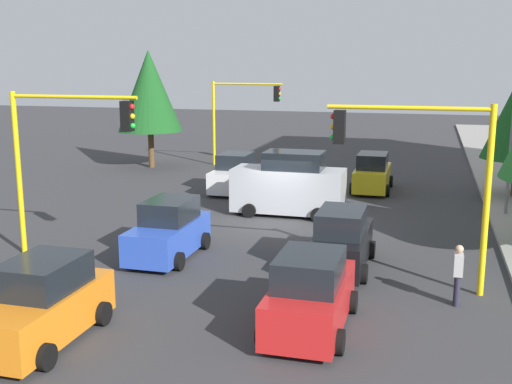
{
  "coord_description": "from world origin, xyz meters",
  "views": [
    {
      "loc": [
        23.98,
        5.86,
        6.49
      ],
      "look_at": [
        -0.67,
        -0.99,
        1.2
      ],
      "focal_mm": 43.9,
      "sensor_mm": 36.0,
      "label": 1
    }
  ],
  "objects_px": {
    "delivery_van_silver": "(289,186)",
    "car_white": "(235,175)",
    "traffic_signal_near_left": "(420,159)",
    "traffic_signal_far_right": "(241,106)",
    "car_orange": "(42,305)",
    "traffic_signal_near_right": "(64,142)",
    "tree_opposite_side": "(149,91)",
    "pedestrian_crossing": "(458,273)",
    "car_red": "(310,295)",
    "car_black": "(342,241)",
    "car_blue": "(169,231)",
    "car_yellow": "(372,174)"
  },
  "relations": [
    {
      "from": "car_white",
      "to": "car_red",
      "type": "bearing_deg",
      "value": 23.71
    },
    {
      "from": "traffic_signal_far_right",
      "to": "tree_opposite_side",
      "type": "xyz_separation_m",
      "value": [
        2.0,
        -5.35,
        0.98
      ]
    },
    {
      "from": "traffic_signal_near_left",
      "to": "delivery_van_silver",
      "type": "bearing_deg",
      "value": -145.41
    },
    {
      "from": "car_white",
      "to": "traffic_signal_near_right",
      "type": "bearing_deg",
      "value": -9.87
    },
    {
      "from": "car_white",
      "to": "delivery_van_silver",
      "type": "bearing_deg",
      "value": 43.09
    },
    {
      "from": "car_yellow",
      "to": "pedestrian_crossing",
      "type": "xyz_separation_m",
      "value": [
        15.16,
        3.66,
        0.01
      ]
    },
    {
      "from": "car_red",
      "to": "pedestrian_crossing",
      "type": "xyz_separation_m",
      "value": [
        -2.61,
        3.57,
        0.01
      ]
    },
    {
      "from": "tree_opposite_side",
      "to": "pedestrian_crossing",
      "type": "xyz_separation_m",
      "value": [
        18.98,
        17.81,
        -3.87
      ]
    },
    {
      "from": "car_blue",
      "to": "car_yellow",
      "type": "distance_m",
      "value": 14.37
    },
    {
      "from": "delivery_van_silver",
      "to": "car_blue",
      "type": "bearing_deg",
      "value": -20.4
    },
    {
      "from": "traffic_signal_near_right",
      "to": "car_white",
      "type": "xyz_separation_m",
      "value": [
        -11.99,
        2.09,
        -3.05
      ]
    },
    {
      "from": "car_white",
      "to": "traffic_signal_near_left",
      "type": "bearing_deg",
      "value": 37.65
    },
    {
      "from": "traffic_signal_far_right",
      "to": "pedestrian_crossing",
      "type": "height_order",
      "value": "traffic_signal_far_right"
    },
    {
      "from": "delivery_van_silver",
      "to": "traffic_signal_near_left",
      "type": "bearing_deg",
      "value": 34.59
    },
    {
      "from": "tree_opposite_side",
      "to": "delivery_van_silver",
      "type": "bearing_deg",
      "value": 48.08
    },
    {
      "from": "tree_opposite_side",
      "to": "car_white",
      "type": "bearing_deg",
      "value": 50.95
    },
    {
      "from": "car_black",
      "to": "car_red",
      "type": "height_order",
      "value": "same"
    },
    {
      "from": "traffic_signal_near_right",
      "to": "delivery_van_silver",
      "type": "bearing_deg",
      "value": 143.97
    },
    {
      "from": "traffic_signal_near_right",
      "to": "car_blue",
      "type": "relative_size",
      "value": 1.42
    },
    {
      "from": "delivery_van_silver",
      "to": "car_white",
      "type": "bearing_deg",
      "value": -136.91
    },
    {
      "from": "car_black",
      "to": "car_blue",
      "type": "xyz_separation_m",
      "value": [
        0.35,
        -5.82,
        -0.0
      ]
    },
    {
      "from": "traffic_signal_far_right",
      "to": "car_red",
      "type": "distance_m",
      "value": 25.38
    },
    {
      "from": "traffic_signal_near_left",
      "to": "tree_opposite_side",
      "type": "xyz_separation_m",
      "value": [
        -18.0,
        -16.66,
        0.94
      ]
    },
    {
      "from": "traffic_signal_near_left",
      "to": "car_blue",
      "type": "relative_size",
      "value": 1.38
    },
    {
      "from": "pedestrian_crossing",
      "to": "car_yellow",
      "type": "bearing_deg",
      "value": -166.42
    },
    {
      "from": "traffic_signal_far_right",
      "to": "car_orange",
      "type": "distance_m",
      "value": 26.26
    },
    {
      "from": "traffic_signal_near_left",
      "to": "car_blue",
      "type": "xyz_separation_m",
      "value": [
        -0.96,
        -8.13,
        -2.95
      ]
    },
    {
      "from": "traffic_signal_far_right",
      "to": "delivery_van_silver",
      "type": "height_order",
      "value": "traffic_signal_far_right"
    },
    {
      "from": "tree_opposite_side",
      "to": "pedestrian_crossing",
      "type": "relative_size",
      "value": 4.29
    },
    {
      "from": "car_black",
      "to": "car_orange",
      "type": "relative_size",
      "value": 1.05
    },
    {
      "from": "traffic_signal_near_right",
      "to": "car_red",
      "type": "bearing_deg",
      "value": 68.1
    },
    {
      "from": "car_blue",
      "to": "delivery_van_silver",
      "type": "bearing_deg",
      "value": 159.6
    },
    {
      "from": "car_yellow",
      "to": "car_white",
      "type": "bearing_deg",
      "value": -72.02
    },
    {
      "from": "delivery_van_silver",
      "to": "car_black",
      "type": "bearing_deg",
      "value": 25.58
    },
    {
      "from": "pedestrian_crossing",
      "to": "tree_opposite_side",
      "type": "bearing_deg",
      "value": -136.81
    },
    {
      "from": "traffic_signal_far_right",
      "to": "car_orange",
      "type": "xyz_separation_m",
      "value": [
        25.94,
        2.9,
        -2.9
      ]
    },
    {
      "from": "car_red",
      "to": "pedestrian_crossing",
      "type": "height_order",
      "value": "car_red"
    },
    {
      "from": "car_blue",
      "to": "car_black",
      "type": "bearing_deg",
      "value": 93.39
    },
    {
      "from": "traffic_signal_near_left",
      "to": "tree_opposite_side",
      "type": "distance_m",
      "value": 24.54
    },
    {
      "from": "car_yellow",
      "to": "car_red",
      "type": "xyz_separation_m",
      "value": [
        17.77,
        0.1,
        0.0
      ]
    },
    {
      "from": "traffic_signal_near_right",
      "to": "tree_opposite_side",
      "type": "relative_size",
      "value": 0.76
    },
    {
      "from": "car_black",
      "to": "car_red",
      "type": "bearing_deg",
      "value": -1.13
    },
    {
      "from": "traffic_signal_far_right",
      "to": "traffic_signal_near_left",
      "type": "xyz_separation_m",
      "value": [
        20.0,
        11.3,
        0.04
      ]
    },
    {
      "from": "tree_opposite_side",
      "to": "pedestrian_crossing",
      "type": "distance_m",
      "value": 26.31
    },
    {
      "from": "tree_opposite_side",
      "to": "car_black",
      "type": "relative_size",
      "value": 1.74
    },
    {
      "from": "tree_opposite_side",
      "to": "car_yellow",
      "type": "xyz_separation_m",
      "value": [
        3.82,
        14.15,
        -3.88
      ]
    },
    {
      "from": "traffic_signal_near_left",
      "to": "delivery_van_silver",
      "type": "xyz_separation_m",
      "value": [
        -8.0,
        -5.52,
        -2.56
      ]
    },
    {
      "from": "traffic_signal_near_left",
      "to": "car_black",
      "type": "relative_size",
      "value": 1.29
    },
    {
      "from": "tree_opposite_side",
      "to": "delivery_van_silver",
      "type": "xyz_separation_m",
      "value": [
        10.0,
        11.14,
        -3.5
      ]
    },
    {
      "from": "traffic_signal_near_right",
      "to": "car_black",
      "type": "relative_size",
      "value": 1.33
    }
  ]
}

